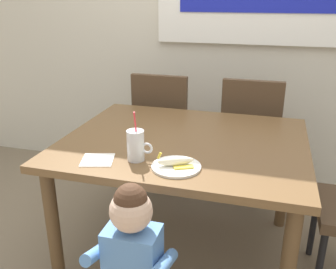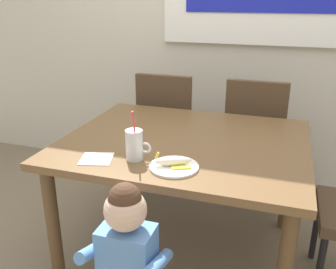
{
  "view_description": "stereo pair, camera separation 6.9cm",
  "coord_description": "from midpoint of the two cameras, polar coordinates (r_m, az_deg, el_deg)",
  "views": [
    {
      "loc": [
        0.43,
        -1.85,
        1.5
      ],
      "look_at": [
        -0.06,
        -0.11,
        0.81
      ],
      "focal_mm": 39.45,
      "sensor_mm": 36.0,
      "label": 1
    },
    {
      "loc": [
        0.5,
        -1.83,
        1.5
      ],
      "look_at": [
        -0.06,
        -0.11,
        0.81
      ],
      "focal_mm": 39.45,
      "sensor_mm": 36.0,
      "label": 2
    }
  ],
  "objects": [
    {
      "name": "dining_chair_right",
      "position": [
        2.8,
        13.97,
        0.11
      ],
      "size": [
        0.44,
        0.45,
        0.96
      ],
      "rotation": [
        0.0,
        0.0,
        3.14
      ],
      "color": "#4C3826",
      "rests_on": "ground"
    },
    {
      "name": "peeled_banana",
      "position": [
        1.7,
        2.08,
        -4.19
      ],
      "size": [
        0.18,
        0.13,
        0.07
      ],
      "rotation": [
        0.0,
        0.0,
        0.44
      ],
      "color": "#F4EAC6",
      "rests_on": "snack_plate"
    },
    {
      "name": "back_wall",
      "position": [
        3.06,
        10.03,
        19.54
      ],
      "size": [
        6.4,
        0.17,
        2.9
      ],
      "color": "beige",
      "rests_on": "ground"
    },
    {
      "name": "milk_cup",
      "position": [
        1.77,
        -4.08,
        -1.88
      ],
      "size": [
        0.13,
        0.08,
        0.25
      ],
      "color": "silver",
      "rests_on": "dining_table"
    },
    {
      "name": "ground_plane",
      "position": [
        2.42,
        3.21,
        -17.57
      ],
      "size": [
        24.0,
        24.0,
        0.0
      ],
      "primitive_type": "plane",
      "color": "#7A6B56"
    },
    {
      "name": "dining_table",
      "position": [
        2.08,
        3.58,
        -3.14
      ],
      "size": [
        1.32,
        1.09,
        0.75
      ],
      "color": "brown",
      "rests_on": "ground"
    },
    {
      "name": "dining_chair_left",
      "position": [
        2.9,
        0.73,
        1.48
      ],
      "size": [
        0.44,
        0.44,
        0.96
      ],
      "rotation": [
        0.0,
        0.0,
        3.14
      ],
      "color": "#4C3826",
      "rests_on": "ground"
    },
    {
      "name": "paper_napkin",
      "position": [
        1.82,
        -9.9,
        -3.72
      ],
      "size": [
        0.19,
        0.19,
        0.0
      ],
      "primitive_type": "cube",
      "rotation": [
        0.0,
        0.0,
        0.28
      ],
      "color": "white",
      "rests_on": "dining_table"
    },
    {
      "name": "snack_plate",
      "position": [
        1.71,
        2.09,
        -5.01
      ],
      "size": [
        0.23,
        0.23,
        0.01
      ],
      "primitive_type": "cylinder",
      "color": "white",
      "rests_on": "dining_table"
    },
    {
      "name": "toddler_standing",
      "position": [
        1.57,
        -5.01,
        -17.7
      ],
      "size": [
        0.33,
        0.24,
        0.84
      ],
      "color": "#3F4760",
      "rests_on": "ground"
    }
  ]
}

